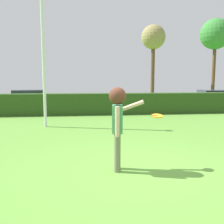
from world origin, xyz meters
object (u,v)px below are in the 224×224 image
frisbee (157,116)px  willow_tree (215,35)px  parked_car_silver (216,98)px  bare_elm_tree (153,39)px  lamppost (43,54)px  person (118,117)px  parked_car_green (29,98)px

frisbee → willow_tree: 20.47m
parked_car_silver → willow_tree: 8.45m
willow_tree → bare_elm_tree: (-5.51, 0.88, -0.32)m
lamppost → bare_elm_tree: bare_elm_tree is taller
frisbee → willow_tree: (10.40, 16.97, 4.80)m
person → frisbee: bearing=5.5°
lamppost → person: bearing=-67.0°
parked_car_green → parked_car_silver: bearing=-7.8°
parked_car_silver → willow_tree: bearing=64.1°
frisbee → parked_car_silver: (7.52, 11.04, -0.48)m
frisbee → parked_car_green: (-5.32, 12.80, -0.48)m
person → parked_car_green: size_ratio=0.41×
person → frisbee: size_ratio=7.28×
frisbee → willow_tree: bearing=58.5°
lamppost → bare_elm_tree: size_ratio=0.77×
frisbee → bare_elm_tree: size_ratio=0.04×
parked_car_silver → willow_tree: (2.88, 5.93, 5.28)m
bare_elm_tree → frisbee: bearing=-105.3°
lamppost → bare_elm_tree: bearing=57.3°
person → frisbee: (0.88, 0.08, -0.01)m
frisbee → lamppost: bearing=120.9°
lamppost → parked_car_green: (-2.14, 7.49, -2.31)m
bare_elm_tree → lamppost: bearing=-122.7°
frisbee → parked_car_green: parked_car_green is taller
person → parked_car_silver: (8.40, 11.12, -0.49)m
parked_car_green → lamppost: bearing=-74.1°
bare_elm_tree → person: bearing=-107.8°
lamppost → willow_tree: 18.14m
person → frisbee: person is taller
parked_car_green → willow_tree: (15.71, 4.17, 5.28)m
lamppost → parked_car_green: size_ratio=1.22×
parked_car_green → bare_elm_tree: bearing=26.3°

